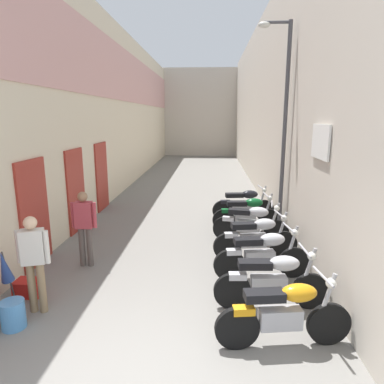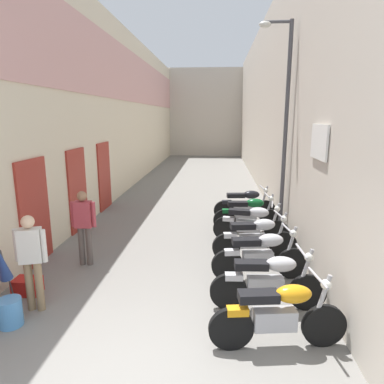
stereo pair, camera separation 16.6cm
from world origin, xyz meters
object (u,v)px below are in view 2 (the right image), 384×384
at_px(water_jug_beside_first, 10,312).
at_px(plastic_crate, 27,286).
at_px(street_lamp, 283,118).
at_px(pedestrian_by_doorway, 31,256).
at_px(motorcycle_seventh, 245,204).
at_px(motorcycle_fifth, 251,223).
at_px(umbrella_leaning, 3,265).
at_px(motorcycle_fourth, 256,237).
at_px(motorcycle_third, 261,254).
at_px(motorcycle_second, 269,280).
at_px(motorcycle_sixth, 248,213).
at_px(pedestrian_mid_alley, 84,223).
at_px(motorcycle_nearest, 279,314).

distance_m(water_jug_beside_first, plastic_crate, 0.95).
bearing_deg(street_lamp, pedestrian_by_doorway, -139.30).
bearing_deg(plastic_crate, motorcycle_seventh, 48.48).
bearing_deg(street_lamp, motorcycle_fifth, -143.76).
bearing_deg(motorcycle_seventh, plastic_crate, -131.52).
bearing_deg(umbrella_leaning, motorcycle_fifth, 36.10).
bearing_deg(pedestrian_by_doorway, motorcycle_seventh, 54.16).
bearing_deg(motorcycle_fourth, water_jug_beside_first, -144.94).
xyz_separation_m(motorcycle_third, motorcycle_seventh, (0.00, 3.79, 0.00)).
xyz_separation_m(motorcycle_second, plastic_crate, (-4.12, 0.19, -0.36)).
xyz_separation_m(motorcycle_sixth, pedestrian_mid_alley, (-3.55, -2.41, 0.42)).
bearing_deg(motorcycle_third, motorcycle_fourth, 90.00).
bearing_deg(pedestrian_by_doorway, street_lamp, 40.70).
xyz_separation_m(motorcycle_third, pedestrian_by_doorway, (-3.70, -1.33, 0.42)).
xyz_separation_m(motorcycle_nearest, motorcycle_fifth, (-0.00, 3.92, 0.00)).
xyz_separation_m(motorcycle_fourth, umbrella_leaning, (-4.29, -2.12, 0.18)).
bearing_deg(motorcycle_fifth, pedestrian_by_doorway, -138.51).
relative_size(motorcycle_sixth, pedestrian_by_doorway, 1.18).
height_order(pedestrian_by_doorway, water_jug_beside_first, pedestrian_by_doorway).
height_order(motorcycle_nearest, street_lamp, street_lamp).
relative_size(pedestrian_mid_alley, umbrella_leaning, 1.63).
xyz_separation_m(motorcycle_second, umbrella_leaning, (-4.29, -0.14, 0.18)).
bearing_deg(umbrella_leaning, plastic_crate, 62.80).
bearing_deg(pedestrian_mid_alley, motorcycle_sixth, 34.23).
bearing_deg(motorcycle_nearest, motorcycle_third, 90.00).
bearing_deg(motorcycle_seventh, motorcycle_fourth, -90.00).
bearing_deg(motorcycle_sixth, street_lamp, -25.87).
relative_size(motorcycle_fifth, water_jug_beside_first, 4.37).
xyz_separation_m(water_jug_beside_first, umbrella_leaning, (-0.43, 0.59, 0.47)).
relative_size(motorcycle_fourth, street_lamp, 0.36).
bearing_deg(motorcycle_seventh, motorcycle_second, -90.00).
xyz_separation_m(pedestrian_mid_alley, water_jug_beside_first, (-0.31, -2.16, -0.71)).
relative_size(motorcycle_second, street_lamp, 0.36).
bearing_deg(motorcycle_third, motorcycle_nearest, -90.00).
height_order(motorcycle_fourth, pedestrian_mid_alley, pedestrian_mid_alley).
xyz_separation_m(motorcycle_second, pedestrian_by_doorway, (-3.70, -0.29, 0.42)).
relative_size(motorcycle_seventh, umbrella_leaning, 1.91).
xyz_separation_m(plastic_crate, umbrella_leaning, (-0.17, -0.33, 0.54)).
bearing_deg(pedestrian_by_doorway, motorcycle_fourth, 31.46).
xyz_separation_m(motorcycle_fourth, pedestrian_by_doorway, (-3.70, -2.26, 0.42)).
distance_m(motorcycle_fourth, motorcycle_sixth, 1.87).
distance_m(motorcycle_third, plastic_crate, 4.22).
bearing_deg(motorcycle_second, motorcycle_nearest, -90.00).
bearing_deg(motorcycle_sixth, motorcycle_nearest, -90.00).
xyz_separation_m(motorcycle_nearest, motorcycle_sixth, (0.00, 4.78, 0.00)).
bearing_deg(motorcycle_fifth, plastic_crate, -145.80).
distance_m(motorcycle_nearest, umbrella_leaning, 4.36).
relative_size(pedestrian_by_doorway, plastic_crate, 3.57).
height_order(motorcycle_fifth, water_jug_beside_first, motorcycle_fifth).
relative_size(motorcycle_fourth, water_jug_beside_first, 4.38).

